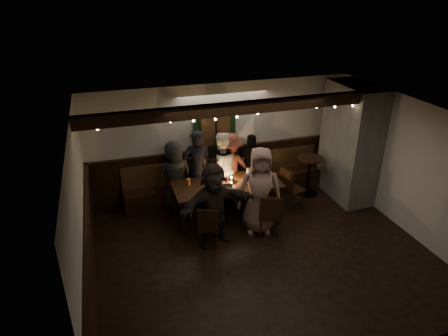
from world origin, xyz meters
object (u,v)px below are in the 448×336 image
object	(u,v)px
dining_table	(227,187)
high_top	(309,171)
person_b	(198,168)
person_c	(221,169)
chair_near_left	(209,225)
person_d	(230,168)
person_f	(214,205)
chair_near_right	(270,214)
chair_end	(290,187)
person_a	(175,176)
person_e	(251,166)
person_g	(259,191)

from	to	relation	value
dining_table	high_top	distance (m)	2.16
person_b	person_c	world-z (taller)	person_b
dining_table	chair_near_left	xyz separation A→B (m)	(-0.64, -0.88, -0.24)
person_b	person_d	world-z (taller)	person_b
dining_table	person_f	world-z (taller)	person_f
chair_near_left	chair_near_right	distance (m)	1.21
chair_near_right	person_b	distance (m)	1.95
chair_end	person_a	bearing A→B (deg)	162.11
person_b	person_f	xyz separation A→B (m)	(-0.08, -1.50, -0.05)
dining_table	person_e	bearing A→B (deg)	41.24
chair_near_left	person_a	xyz separation A→B (m)	(-0.30, 1.58, 0.30)
person_a	person_c	xyz separation A→B (m)	(1.00, -0.07, 0.06)
chair_near_left	person_e	bearing A→B (deg)	47.73
high_top	person_e	world-z (taller)	person_e
dining_table	person_e	world-z (taller)	person_e
person_e	person_b	bearing A→B (deg)	20.09
person_f	person_g	size ratio (longest dim) A/B	0.92
person_f	dining_table	bearing A→B (deg)	44.74
person_g	chair_end	bearing A→B (deg)	47.02
person_a	person_b	xyz separation A→B (m)	(0.51, 0.03, 0.10)
chair_near_right	person_f	world-z (taller)	person_f
dining_table	chair_near_right	xyz separation A→B (m)	(0.57, -0.92, -0.21)
person_d	chair_near_right	bearing A→B (deg)	95.25
dining_table	chair_near_right	bearing A→B (deg)	-58.25
person_e	person_g	xyz separation A→B (m)	(-0.36, -1.36, 0.13)
chair_end	high_top	bearing A→B (deg)	33.05
chair_near_left	chair_end	bearing A→B (deg)	21.89
chair_near_left	person_f	distance (m)	0.38
chair_near_left	chair_near_right	world-z (taller)	chair_near_right
person_e	dining_table	bearing A→B (deg)	61.79
high_top	person_d	bearing A→B (deg)	170.82
person_g	person_d	bearing A→B (deg)	112.33
chair_near_left	person_d	distance (m)	1.86
person_c	person_f	distance (m)	1.52
high_top	person_e	distance (m)	1.35
person_a	person_d	size ratio (longest dim) A/B	0.97
chair_end	high_top	size ratio (longest dim) A/B	1.01
person_g	person_c	bearing A→B (deg)	122.30
dining_table	person_c	bearing A→B (deg)	84.15
person_a	person_d	xyz separation A→B (m)	(1.23, 0.00, 0.03)
high_top	person_b	size ratio (longest dim) A/B	0.53
person_f	person_c	bearing A→B (deg)	55.54
person_b	person_f	bearing A→B (deg)	101.78
chair_near_left	chair_end	xyz separation A→B (m)	(2.04, 0.82, 0.05)
chair_near_right	person_f	size ratio (longest dim) A/B	0.55
person_b	person_g	xyz separation A→B (m)	(0.88, -1.37, 0.01)
dining_table	person_c	xyz separation A→B (m)	(0.06, 0.62, 0.11)
chair_near_left	person_e	size ratio (longest dim) A/B	0.56
person_c	person_g	world-z (taller)	person_g
person_e	person_c	bearing A→B (deg)	27.13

